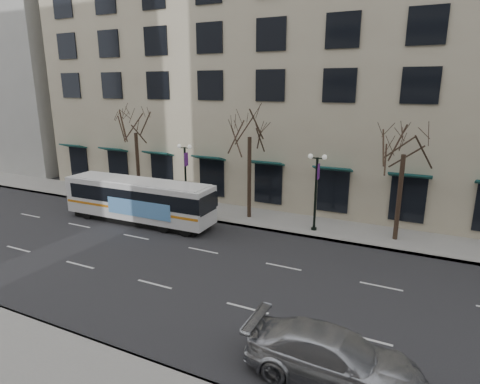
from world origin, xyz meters
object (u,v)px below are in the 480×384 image
Objects in this scene: tree_far_mid at (250,123)px; lamp_post_left at (186,174)px; lamp_post_right at (316,189)px; tree_far_left at (135,121)px; city_bus at (140,200)px; silver_car at (333,357)px; tree_far_right at (405,138)px.

tree_far_mid reaches higher than lamp_post_left.
lamp_post_right is (10.00, 0.00, 0.00)m from lamp_post_left.
tree_far_mid is 6.41m from lamp_post_right.
tree_far_left is 7.29m from city_bus.
silver_car is (15.96, -9.79, -0.82)m from city_bus.
lamp_post_right is 0.89× the size of silver_car.
tree_far_right is at bearing 0.00° from tree_far_left.
lamp_post_left and lamp_post_right have the same top height.
city_bus is (-6.62, -4.04, -5.24)m from tree_far_mid.
lamp_post_left is (5.01, -0.60, -3.75)m from tree_far_left.
city_bus is 1.93× the size of silver_car.
lamp_post_left is 4.01m from city_bus.
tree_far_right is at bearing -3.22° from silver_car.
city_bus is at bearing -166.34° from tree_far_right.
lamp_post_right reaches higher than silver_car.
lamp_post_right is 12.19m from city_bus.
lamp_post_right is 0.46× the size of city_bus.
tree_far_right is 1.55× the size of lamp_post_left.
tree_far_mid is at bearing 6.85° from lamp_post_left.
tree_far_mid is 1.64× the size of lamp_post_left.
city_bus is at bearing -115.29° from lamp_post_left.
silver_car is at bearing -35.57° from tree_far_left.
tree_far_left reaches higher than lamp_post_right.
lamp_post_right is at bearing -173.15° from tree_far_right.
silver_car is (9.34, -13.83, -6.06)m from tree_far_mid.
tree_far_right reaches higher than lamp_post_left.
tree_far_mid reaches higher than tree_far_left.
tree_far_mid is 1.46× the size of silver_car.
lamp_post_right is 14.08m from silver_car.
lamp_post_right is at bearing 0.00° from lamp_post_left.
lamp_post_left is at bearing 46.80° from silver_car.
tree_far_mid reaches higher than tree_far_right.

